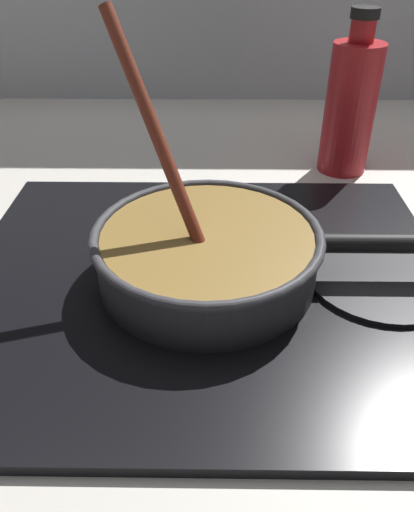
% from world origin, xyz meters
% --- Properties ---
extents(ground, '(2.40, 1.60, 0.04)m').
position_xyz_m(ground, '(0.00, 0.00, -0.02)').
color(ground, beige).
extents(hob_plate, '(0.56, 0.48, 0.01)m').
position_xyz_m(hob_plate, '(0.03, 0.09, 0.01)').
color(hob_plate, black).
rests_on(hob_plate, ground).
extents(burner_ring, '(0.20, 0.20, 0.01)m').
position_xyz_m(burner_ring, '(0.03, 0.09, 0.02)').
color(burner_ring, '#592D0C').
rests_on(burner_ring, hob_plate).
extents(spare_burner, '(0.17, 0.17, 0.01)m').
position_xyz_m(spare_burner, '(0.22, 0.09, 0.01)').
color(spare_burner, '#262628').
rests_on(spare_burner, hob_plate).
extents(cooking_pan, '(0.41, 0.25, 0.27)m').
position_xyz_m(cooking_pan, '(0.03, 0.09, 0.05)').
color(cooking_pan, '#38383D').
rests_on(cooking_pan, hob_plate).
extents(oil_bottle, '(0.08, 0.08, 0.24)m').
position_xyz_m(oil_bottle, '(0.25, 0.41, 0.11)').
color(oil_bottle, red).
rests_on(oil_bottle, ground).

